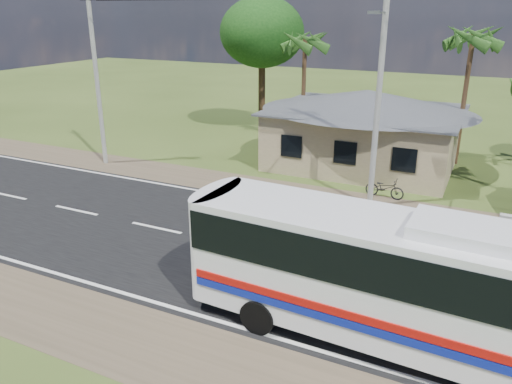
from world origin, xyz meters
TOP-DOWN VIEW (x-y plane):
  - ground at (0.00, 0.00)m, footprint 120.00×120.00m
  - road at (0.00, 0.00)m, footprint 120.00×16.00m
  - house at (1.00, 13.00)m, footprint 12.40×10.00m
  - utility_poles at (2.67, 6.49)m, footprint 32.80×2.22m
  - palm_mid at (6.00, 15.50)m, footprint 2.80×2.80m
  - palm_far at (-4.00, 16.00)m, footprint 2.80×2.80m
  - tree_behind_house at (-8.00, 18.00)m, footprint 6.00×6.00m
  - coach_bus at (6.73, -3.61)m, footprint 12.78×3.26m
  - motorcycle at (3.39, 7.84)m, footprint 1.95×0.82m

SIDE VIEW (x-z plane):
  - ground at x=0.00m, z-range 0.00..0.00m
  - road at x=0.00m, z-range -0.01..0.02m
  - motorcycle at x=3.39m, z-range 0.00..1.00m
  - coach_bus at x=6.73m, z-range 0.28..4.22m
  - house at x=1.00m, z-range 0.14..5.14m
  - utility_poles at x=2.67m, z-range 0.27..11.27m
  - palm_far at x=-4.00m, z-range 2.83..10.53m
  - tree_behind_house at x=-8.00m, z-range 2.31..11.92m
  - palm_mid at x=6.00m, z-range 3.06..11.26m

